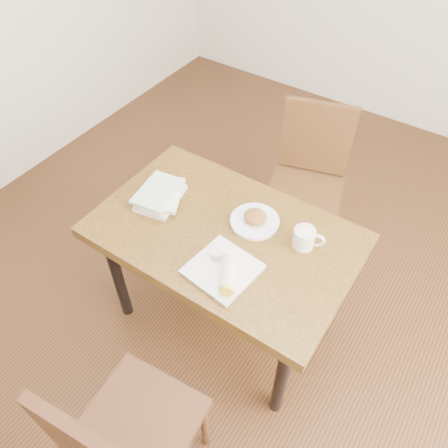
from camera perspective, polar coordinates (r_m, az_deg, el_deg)
The scene contains 9 objects.
ground at distance 2.59m, azimuth 0.00°, elevation -12.14°, with size 4.00×5.00×0.01m, color #472814.
room_walls at distance 1.44m, azimuth 0.00°, elevation 22.99°, with size 4.02×5.02×2.80m.
table at distance 2.04m, azimuth 0.00°, elevation -2.63°, with size 1.19×0.75×0.75m.
chair_near at distance 1.79m, azimuth -13.12°, elevation -25.55°, with size 0.46×0.46×0.95m.
chair_far at distance 2.62m, azimuth 11.02°, elevation 6.50°, with size 0.52×0.52×0.95m.
plate_scone at distance 2.00m, azimuth 4.05°, elevation 0.56°, with size 0.23×0.23×0.07m.
coffee_mug at distance 1.92m, azimuth 10.53°, elevation -1.78°, with size 0.14×0.09×0.10m.
plate_burrito at distance 1.80m, azimuth 0.07°, elevation -6.09°, with size 0.29×0.29×0.09m.
book_stack at distance 2.12m, azimuth -8.25°, elevation 3.76°, with size 0.25×0.29×0.07m.
Camera 1 is at (0.73, -1.09, 2.23)m, focal length 35.00 mm.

